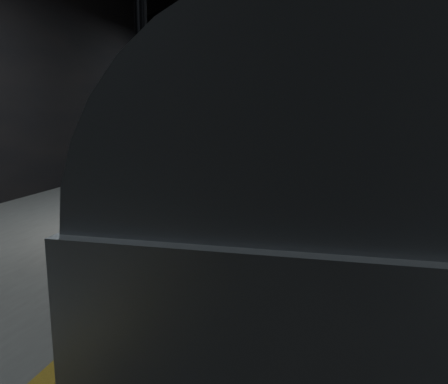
% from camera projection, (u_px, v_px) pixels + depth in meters
% --- Properties ---
extents(ground, '(44.00, 44.00, 0.00)m').
position_uv_depth(ground, '(321.00, 262.00, 13.09)').
color(ground, black).
rests_on(ground, ground).
extents(platform_left, '(9.00, 43.80, 1.00)m').
position_uv_depth(platform_left, '(94.00, 230.00, 14.72)').
color(platform_left, '#52524F').
rests_on(platform_left, ground).
extents(tactile_strip, '(0.50, 43.80, 0.01)m').
position_uv_depth(tactile_strip, '(216.00, 223.00, 13.65)').
color(tactile_strip, '#7D6116').
rests_on(tactile_strip, platform_left).
extents(track, '(2.40, 43.00, 0.24)m').
position_uv_depth(track, '(321.00, 259.00, 13.07)').
color(track, '#3F3328').
rests_on(track, ground).
extents(train, '(2.77, 18.49, 4.94)m').
position_uv_depth(train, '(324.00, 179.00, 10.99)').
color(train, '#94969B').
rests_on(train, ground).
extents(woman, '(0.71, 0.54, 1.74)m').
position_uv_depth(woman, '(172.00, 185.00, 15.57)').
color(woman, '#9E8A61').
rests_on(woman, platform_left).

